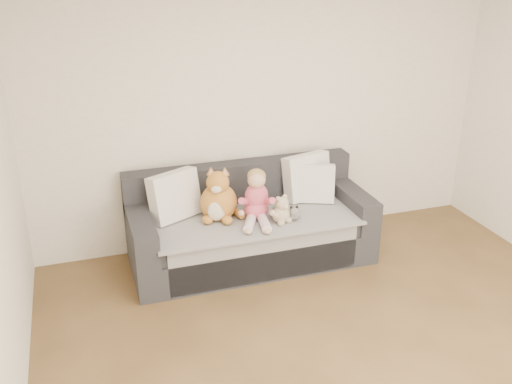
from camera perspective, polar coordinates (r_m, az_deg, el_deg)
room_shell at (r=3.64m, az=11.78°, el=0.11°), size 5.00×5.00×5.00m
sofa at (r=5.31m, az=-0.64°, el=-3.62°), size 2.20×0.94×0.85m
cushion_left at (r=5.10m, az=-8.15°, el=-0.38°), size 0.51×0.39×0.44m
cushion_right_back at (r=5.50m, az=5.10°, el=1.57°), size 0.51×0.33×0.45m
cushion_right_front at (r=5.43m, az=5.73°, el=0.88°), size 0.44×0.31×0.38m
toddler at (r=5.02m, az=0.06°, el=-0.72°), size 0.33×0.48×0.47m
plush_cat at (r=5.05m, az=-3.76°, el=-0.75°), size 0.39×0.35×0.51m
teddy_bear at (r=5.00m, az=2.61°, el=-1.97°), size 0.20×0.16×0.26m
plush_cow at (r=5.08m, az=3.71°, el=-2.09°), size 0.13×0.19×0.16m
sippy_cup at (r=5.12m, az=2.05°, el=-1.89°), size 0.11×0.07×0.12m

